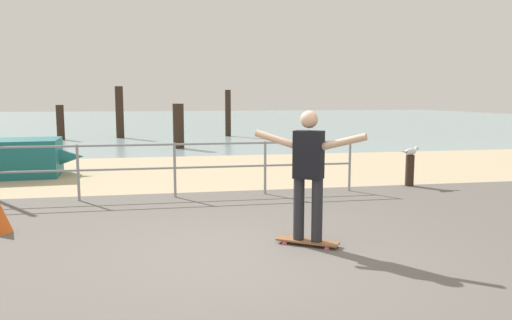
{
  "coord_description": "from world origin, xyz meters",
  "views": [
    {
      "loc": [
        -1.1,
        -5.66,
        1.91
      ],
      "look_at": [
        0.34,
        2.0,
        0.9
      ],
      "focal_mm": 34.63,
      "sensor_mm": 36.0,
      "label": 1
    }
  ],
  "objects_px": {
    "skateboard": "(307,241)",
    "skateboarder": "(308,168)",
    "seagull": "(411,151)",
    "bollard_short": "(410,171)"
  },
  "relations": [
    {
      "from": "skateboard",
      "to": "seagull",
      "type": "bearing_deg",
      "value": 47.65
    },
    {
      "from": "skateboard",
      "to": "skateboarder",
      "type": "distance_m",
      "value": 0.95
    },
    {
      "from": "bollard_short",
      "to": "skateboard",
      "type": "bearing_deg",
      "value": -132.27
    },
    {
      "from": "skateboarder",
      "to": "seagull",
      "type": "relative_size",
      "value": 3.5
    },
    {
      "from": "skateboard",
      "to": "bollard_short",
      "type": "distance_m",
      "value": 4.96
    },
    {
      "from": "seagull",
      "to": "bollard_short",
      "type": "bearing_deg",
      "value": -158.78
    },
    {
      "from": "skateboard",
      "to": "skateboarder",
      "type": "xyz_separation_m",
      "value": [
        -0.0,
        -0.0,
        0.95
      ]
    },
    {
      "from": "skateboard",
      "to": "bollard_short",
      "type": "bearing_deg",
      "value": 47.73
    },
    {
      "from": "seagull",
      "to": "skateboarder",
      "type": "bearing_deg",
      "value": -132.35
    },
    {
      "from": "skateboarder",
      "to": "seagull",
      "type": "height_order",
      "value": "skateboarder"
    }
  ]
}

